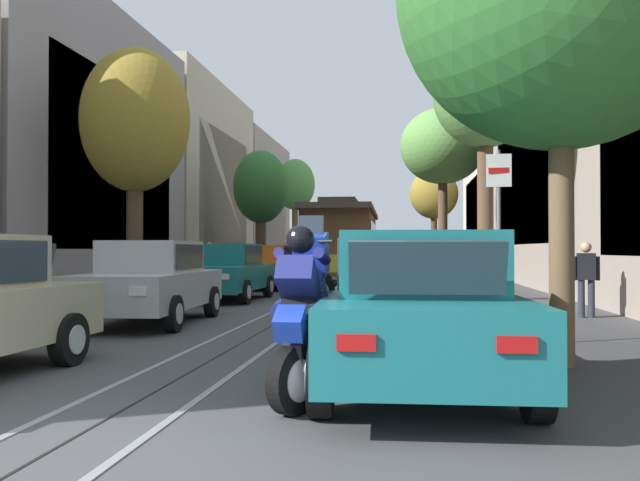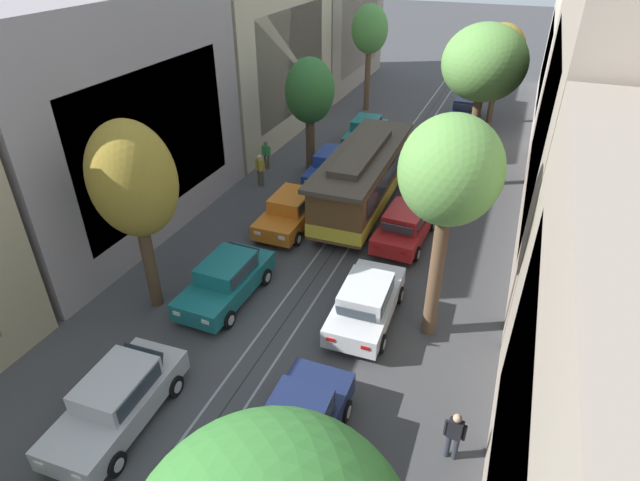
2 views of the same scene
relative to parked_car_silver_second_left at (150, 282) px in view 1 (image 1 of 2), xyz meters
name	(u,v)px [view 1 (image 1 of 2)]	position (x,y,z in m)	size (l,w,h in m)	color
ground_plane	(339,288)	(2.41, 12.39, -0.80)	(160.00, 160.00, 0.00)	#424244
trolley_track_rails	(347,283)	(2.41, 15.65, -0.79)	(1.14, 60.68, 0.01)	gray
building_facade_left	(140,180)	(-7.35, 17.21, 3.87)	(5.76, 52.38, 10.17)	tan
building_facade_right	(587,167)	(12.08, 15.44, 3.92)	(5.36, 52.38, 10.87)	gray
parked_car_silver_second_left	(150,282)	(0.00, 0.00, 0.00)	(2.13, 4.42, 1.58)	#B7B7BC
parked_car_teal_mid_left	(227,272)	(-0.09, 5.87, 0.00)	(2.06, 4.39, 1.58)	#196B70
parked_car_orange_fourth_left	(268,267)	(-0.08, 11.49, 0.00)	(2.03, 4.37, 1.58)	orange
parked_car_blue_fifth_left	(292,264)	(-0.15, 16.87, 0.00)	(2.11, 4.41, 1.58)	#233D93
parked_car_teal_sixth_left	(312,261)	(-0.07, 22.59, 0.00)	(2.12, 4.41, 1.58)	#196B70
parked_car_teal_near_right	(418,309)	(5.00, -5.38, 0.00)	(2.12, 4.41, 1.58)	#196B70
parked_car_navy_second_right	(404,281)	(4.84, 0.92, 0.00)	(2.05, 4.38, 1.58)	#19234C
parked_car_white_mid_right	(409,272)	(4.96, 6.53, 0.00)	(2.10, 4.40, 1.58)	silver
parked_car_red_fourth_right	(408,267)	(4.94, 12.16, 0.00)	(2.13, 4.42, 1.58)	red
parked_car_silver_fifth_right	(406,263)	(4.91, 18.37, 0.00)	(2.11, 4.41, 1.58)	#B7B7BC
parked_car_white_sixth_right	(403,261)	(4.72, 23.67, 0.00)	(2.11, 4.41, 1.58)	silver
parked_car_navy_far_right	(407,260)	(4.98, 29.47, 0.00)	(2.04, 4.38, 1.58)	#19234C
street_tree_kerb_left_second	(135,122)	(-2.29, 4.66, 4.02)	(2.94, 2.49, 6.83)	#4C3826
street_tree_kerb_left_mid	(261,189)	(-1.78, 17.86, 3.44)	(2.55, 2.73, 6.02)	#4C3826
street_tree_kerb_left_fourth	(295,187)	(-2.07, 29.21, 4.63)	(2.54, 2.07, 7.18)	brown
street_tree_kerb_right_second	(485,95)	(7.09, 6.78, 4.96)	(2.94, 3.16, 7.46)	brown
street_tree_kerb_right_mid	(443,147)	(6.58, 18.85, 5.36)	(3.91, 4.17, 7.98)	brown
street_tree_kerb_right_fourth	(434,195)	(6.63, 29.54, 4.02)	(2.99, 2.64, 6.43)	#4C3826
cable_car_trolley	(342,243)	(2.41, 13.77, 0.86)	(2.72, 9.16, 3.28)	brown
motorcycle_with_rider	(303,303)	(3.93, -6.17, 0.12)	(0.51, 1.87, 1.75)	black
pedestrian_on_left_pavement	(586,275)	(8.61, 2.19, 0.08)	(0.55, 0.27, 1.57)	#282D38
pedestrian_on_right_pavement	(208,261)	(-4.03, 16.92, 0.09)	(0.55, 0.38, 1.59)	#4C4233
pedestrian_crossing_far	(209,260)	(-3.31, 14.78, 0.19)	(0.55, 0.39, 1.74)	#4C4233
street_sign_post	(499,225)	(6.23, -2.29, 0.98)	(0.36, 0.07, 2.87)	slate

